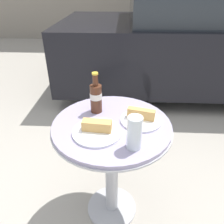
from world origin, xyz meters
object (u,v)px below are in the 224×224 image
object	(u,v)px
lunch_plate_far	(141,118)
parked_car	(219,41)
cola_bottle_left	(96,97)
drinking_glass	(134,134)
lunch_plate_near	(97,130)
bistro_table	(112,149)

from	to	relation	value
lunch_plate_far	parked_car	world-z (taller)	parked_car
cola_bottle_left	parked_car	distance (m)	2.40
cola_bottle_left	drinking_glass	xyz separation A→B (m)	(0.20, -0.30, -0.02)
cola_bottle_left	drinking_glass	world-z (taller)	cola_bottle_left
drinking_glass	lunch_plate_near	world-z (taller)	drinking_glass
cola_bottle_left	bistro_table	bearing A→B (deg)	-51.95
bistro_table	parked_car	world-z (taller)	parked_car
cola_bottle_left	lunch_plate_near	bearing A→B (deg)	-82.89
cola_bottle_left	lunch_plate_far	world-z (taller)	cola_bottle_left
parked_car	cola_bottle_left	bearing A→B (deg)	-125.99
cola_bottle_left	lunch_plate_near	distance (m)	0.22
lunch_plate_far	cola_bottle_left	bearing A→B (deg)	160.11
drinking_glass	lunch_plate_far	size ratio (longest dim) A/B	0.73
parked_car	drinking_glass	bearing A→B (deg)	-118.28
drinking_glass	cola_bottle_left	bearing A→B (deg)	123.39
lunch_plate_near	lunch_plate_far	distance (m)	0.25
lunch_plate_far	parked_car	bearing A→B (deg)	60.21
parked_car	lunch_plate_far	bearing A→B (deg)	-119.79
cola_bottle_left	lunch_plate_far	xyz separation A→B (m)	(0.25, -0.09, -0.07)
bistro_table	parked_car	distance (m)	2.44
cola_bottle_left	lunch_plate_far	distance (m)	0.27
bistro_table	lunch_plate_near	size ratio (longest dim) A/B	2.90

